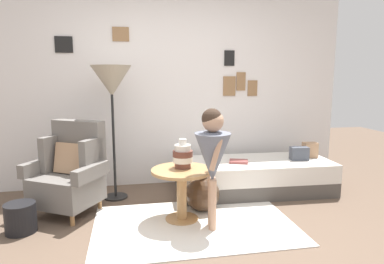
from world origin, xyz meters
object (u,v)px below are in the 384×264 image
armchair (70,172)px  vase_striped (183,156)px  daybed (254,176)px  floor_lamp (112,84)px  person_child (213,153)px  magazine_basket (21,218)px  demijohn_near (202,193)px  side_table (182,183)px  book_on_daybed (239,161)px

armchair → vase_striped: (1.14, -0.39, 0.22)m
daybed → armchair: bearing=-173.4°
floor_lamp → person_child: 1.51m
person_child → magazine_basket: bearing=172.0°
person_child → magazine_basket: (-1.77, 0.25, -0.60)m
floor_lamp → magazine_basket: floor_lamp is taller
daybed → person_child: (-0.77, -0.93, 0.54)m
person_child → demijohn_near: bearing=89.5°
person_child → vase_striped: bearing=128.5°
armchair → side_table: bearing=-21.4°
daybed → demijohn_near: bearing=-147.6°
daybed → book_on_daybed: (-0.22, -0.06, 0.22)m
side_table → vase_striped: 0.27m
floor_lamp → book_on_daybed: bearing=-6.1°
magazine_basket → daybed: bearing=15.0°
side_table → magazine_basket: size_ratio=2.16×
book_on_daybed → magazine_basket: bearing=-165.1°
armchair → vase_striped: armchair is taller
vase_striped → book_on_daybed: (0.78, 0.58, -0.24)m
demijohn_near → magazine_basket: size_ratio=1.64×
daybed → magazine_basket: daybed is taller
magazine_basket → demijohn_near: bearing=6.3°
floor_lamp → magazine_basket: (-0.84, -0.78, -1.21)m
demijohn_near → daybed: bearing=32.4°
daybed → floor_lamp: (-1.70, 0.09, 1.15)m
magazine_basket → floor_lamp: bearing=42.8°
daybed → floor_lamp: 2.06m
vase_striped → armchair: bearing=161.1°
daybed → vase_striped: (-1.01, -0.64, 0.45)m
floor_lamp → armchair: bearing=-142.4°
person_child → magazine_basket: size_ratio=4.13×
side_table → armchair: bearing=158.6°
armchair → person_child: (1.38, -0.68, 0.30)m
armchair → side_table: size_ratio=1.60×
armchair → person_child: 1.57m
armchair → floor_lamp: (0.45, 0.34, 0.91)m
armchair → demijohn_near: (1.38, -0.24, -0.25)m
side_table → book_on_daybed: size_ratio=2.75×
side_table → floor_lamp: floor_lamp is taller
vase_striped → person_child: (0.23, -0.29, 0.09)m
daybed → side_table: (-1.03, -0.69, 0.19)m
vase_striped → floor_lamp: 1.23m
daybed → demijohn_near: (-0.77, -0.49, -0.01)m
armchair → magazine_basket: armchair is taller
magazine_basket → side_table: bearing=-0.2°
armchair → magazine_basket: bearing=-132.3°
side_table → demijohn_near: 0.38m
daybed → person_child: bearing=-129.6°
floor_lamp → book_on_daybed: size_ratio=7.11×
armchair → book_on_daybed: size_ratio=4.41×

